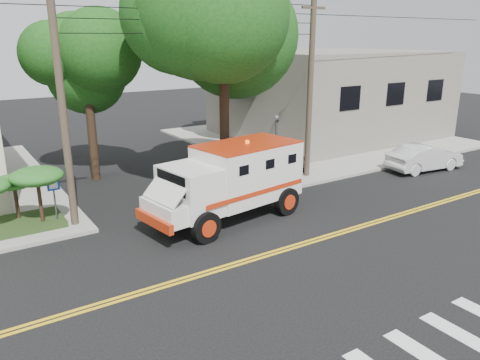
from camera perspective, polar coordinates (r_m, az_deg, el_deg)
ground at (r=16.50m, az=5.54°, el=-8.41°), size 100.00×100.00×0.00m
sidewalk_ne at (r=34.67m, az=9.23°, el=5.16°), size 17.00×17.00×0.15m
building_right at (r=35.57m, az=10.75°, el=10.40°), size 14.00×12.00×6.00m
utility_pole_left at (r=18.17m, az=-20.79°, el=7.81°), size 0.28×0.28×9.00m
utility_pole_right at (r=23.86m, az=8.54°, el=10.66°), size 0.28×0.28×9.00m
tree_main at (r=21.10m, az=-0.52°, el=17.39°), size 6.08×5.70×9.85m
tree_left at (r=24.35m, az=-17.40°, el=13.13°), size 4.48×4.20×7.70m
tree_right at (r=32.89m, az=0.72°, el=15.32°), size 4.80×4.50×8.20m
traffic_signal at (r=22.20m, az=4.43°, el=4.38°), size 0.15×0.18×3.60m
accessibility_sign at (r=18.91m, az=-21.69°, el=-1.76°), size 0.45×0.10×2.02m
palm_planter at (r=19.09m, az=-25.67°, el=-1.20°), size 3.52×2.63×2.36m
armored_truck at (r=18.54m, az=-1.09°, el=0.23°), size 6.87×3.45×3.00m
parked_sedan at (r=27.67m, az=21.58°, el=2.57°), size 4.59×2.10×1.46m
pedestrian_a at (r=25.87m, az=3.21°, el=3.60°), size 0.71×0.50×1.85m
pedestrian_b at (r=24.80m, az=7.11°, el=2.81°), size 0.88×0.69×1.76m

